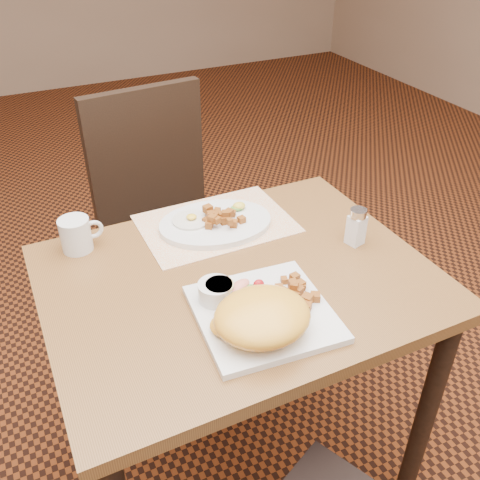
% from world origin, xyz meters
% --- Properties ---
extents(ground, '(8.00, 8.00, 0.00)m').
position_xyz_m(ground, '(0.00, 0.00, 0.00)').
color(ground, black).
rests_on(ground, ground).
extents(table, '(0.90, 0.70, 0.75)m').
position_xyz_m(table, '(0.00, 0.00, 0.64)').
color(table, brown).
rests_on(table, ground).
extents(chair_far, '(0.46, 0.47, 0.97)m').
position_xyz_m(chair_far, '(0.03, 0.66, 0.54)').
color(chair_far, black).
rests_on(chair_far, ground).
extents(placemat, '(0.40, 0.28, 0.00)m').
position_xyz_m(placemat, '(0.04, 0.23, 0.75)').
color(placemat, white).
rests_on(placemat, table).
extents(plate_square, '(0.30, 0.30, 0.02)m').
position_xyz_m(plate_square, '(-0.01, -0.15, 0.76)').
color(plate_square, silver).
rests_on(plate_square, table).
extents(plate_oval, '(0.33, 0.27, 0.02)m').
position_xyz_m(plate_oval, '(0.04, 0.22, 0.76)').
color(plate_oval, silver).
rests_on(plate_oval, placemat).
extents(hollandaise_mound, '(0.20, 0.18, 0.07)m').
position_xyz_m(hollandaise_mound, '(-0.05, -0.20, 0.80)').
color(hollandaise_mound, yellow).
rests_on(hollandaise_mound, plate_square).
extents(ramekin, '(0.08, 0.08, 0.04)m').
position_xyz_m(ramekin, '(-0.09, -0.07, 0.79)').
color(ramekin, silver).
rests_on(ramekin, plate_square).
extents(garnish_sq, '(0.09, 0.06, 0.03)m').
position_xyz_m(garnish_sq, '(-0.02, -0.07, 0.78)').
color(garnish_sq, '#387223').
rests_on(garnish_sq, plate_square).
extents(fried_egg, '(0.10, 0.10, 0.02)m').
position_xyz_m(fried_egg, '(-0.02, 0.25, 0.77)').
color(fried_egg, white).
rests_on(fried_egg, plate_oval).
extents(garnish_ov, '(0.05, 0.03, 0.02)m').
position_xyz_m(garnish_ov, '(0.12, 0.25, 0.78)').
color(garnish_ov, '#387223').
rests_on(garnish_ov, plate_oval).
extents(salt_shaker, '(0.05, 0.05, 0.10)m').
position_xyz_m(salt_shaker, '(0.33, -0.01, 0.80)').
color(salt_shaker, white).
rests_on(salt_shaker, table).
extents(coffee_mug, '(0.11, 0.08, 0.09)m').
position_xyz_m(coffee_mug, '(-0.32, 0.27, 0.79)').
color(coffee_mug, silver).
rests_on(coffee_mug, table).
extents(home_fries_sq, '(0.10, 0.13, 0.03)m').
position_xyz_m(home_fries_sq, '(0.07, -0.14, 0.78)').
color(home_fries_sq, '#9E5519').
rests_on(home_fries_sq, plate_square).
extents(home_fries_ov, '(0.11, 0.11, 0.04)m').
position_xyz_m(home_fries_ov, '(0.05, 0.21, 0.78)').
color(home_fries_ov, '#9E5519').
rests_on(home_fries_ov, plate_oval).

